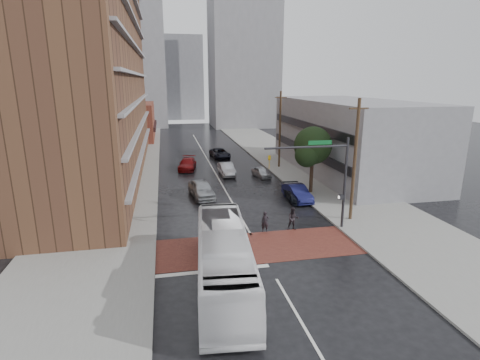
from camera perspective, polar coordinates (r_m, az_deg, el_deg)
name	(u,v)px	position (r m, az deg, el deg)	size (l,w,h in m)	color
ground	(260,250)	(26.20, 3.00, -10.60)	(160.00, 160.00, 0.00)	black
crosswalk	(258,247)	(26.63, 2.73, -10.13)	(14.00, 5.00, 0.02)	brown
sidewalk_west	(122,172)	(49.48, -17.50, 1.12)	(9.00, 90.00, 0.15)	gray
sidewalk_east	(296,165)	(52.19, 8.46, 2.35)	(9.00, 90.00, 0.15)	gray
apartment_block	(88,56)	(47.64, -22.10, 17.15)	(10.00, 44.00, 28.00)	brown
storefront_west	(133,121)	(77.50, -15.99, 8.58)	(8.00, 16.00, 7.00)	brown
building_east	(348,137)	(48.90, 16.20, 6.35)	(11.00, 26.00, 9.00)	gray
distant_tower_west	(128,61)	(101.31, -16.69, 16.98)	(18.00, 16.00, 32.00)	gray
distant_tower_east	(243,52)	(97.20, 0.51, 18.87)	(16.00, 14.00, 36.00)	gray
distant_tower_center	(182,78)	(118.03, -8.82, 15.08)	(12.00, 10.00, 24.00)	gray
street_tree	(313,148)	(38.37, 11.03, 4.81)	(4.20, 4.10, 6.90)	#332319
signal_mast	(328,171)	(28.76, 13.24, 1.36)	(6.50, 0.30, 7.20)	#2D2D33
utility_pole_near	(355,160)	(31.29, 17.09, 2.94)	(1.60, 0.26, 10.00)	#473321
utility_pole_far	(280,129)	(49.54, 6.11, 7.70)	(1.60, 0.26, 10.00)	#473321
transit_bus	(224,259)	(21.33, -2.49, -11.93)	(2.77, 11.83, 3.30)	white
pedestrian_a	(265,222)	(28.82, 3.85, -6.40)	(0.60, 0.39, 1.64)	black
pedestrian_b	(293,219)	(29.43, 8.10, -5.86)	(0.89, 0.69, 1.83)	black
car_travel_a	(201,189)	(37.31, -5.89, -1.39)	(2.03, 5.04, 1.72)	#9A9DA1
car_travel_b	(227,169)	(45.99, -2.05, 1.66)	(1.58, 4.52, 1.49)	#ACAFB4
car_travel_c	(187,164)	(49.42, -8.03, 2.44)	(2.06, 5.06, 1.47)	#660B0D
suv_travel	(220,153)	(56.49, -3.08, 4.09)	(2.33, 5.06, 1.41)	black
car_parked_near	(297,193)	(36.64, 8.71, -1.95)	(1.60, 4.60, 1.51)	#15174B
car_parked_mid	(296,193)	(36.78, 8.52, -2.03)	(1.87, 4.61, 1.34)	black
car_parked_far	(261,172)	(45.18, 3.26, 1.23)	(1.45, 3.59, 1.22)	#B5B9BD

